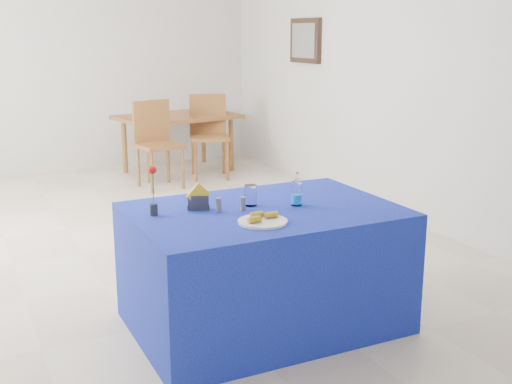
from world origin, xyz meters
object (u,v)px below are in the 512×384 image
plate (263,222)px  water_bottle (297,194)px  blue_table (264,267)px  chair_bg_right (209,130)px  oak_table (178,121)px  chair_bg_left (156,138)px

plate → water_bottle: size_ratio=1.31×
blue_table → chair_bg_right: bearing=72.6°
blue_table → water_bottle: (0.21, -0.02, 0.45)m
oak_table → chair_bg_right: bearing=-56.6°
blue_table → chair_bg_right: 4.35m
chair_bg_left → chair_bg_right: bearing=11.6°
water_bottle → oak_table: 4.66m
plate → blue_table: size_ratio=0.18×
blue_table → oak_table: bearing=77.3°
chair_bg_left → blue_table: bearing=-104.8°
water_bottle → blue_table: bearing=174.1°
chair_bg_right → oak_table: bearing=139.9°
blue_table → chair_bg_left: bearing=82.4°
plate → blue_table: (0.14, 0.27, -0.39)m
plate → oak_table: 4.97m
oak_table → blue_table: bearing=-102.7°
plate → chair_bg_left: size_ratio=0.27×
water_bottle → chair_bg_right: size_ratio=0.21×
plate → blue_table: 0.49m
plate → water_bottle: (0.36, 0.25, 0.06)m
water_bottle → chair_bg_left: 3.93m
blue_table → oak_table: 4.68m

